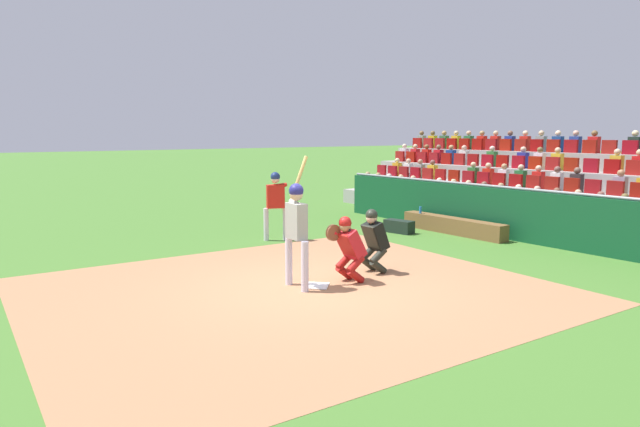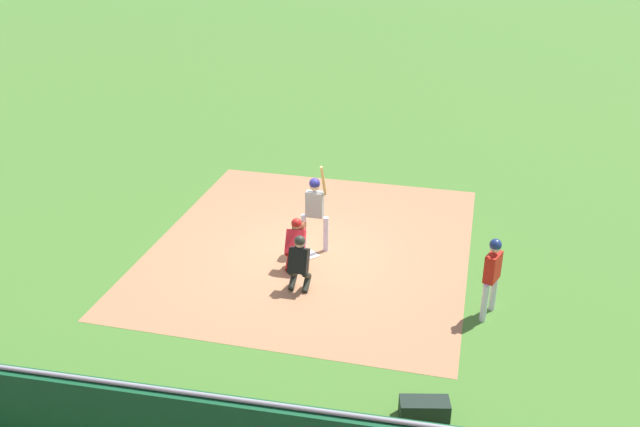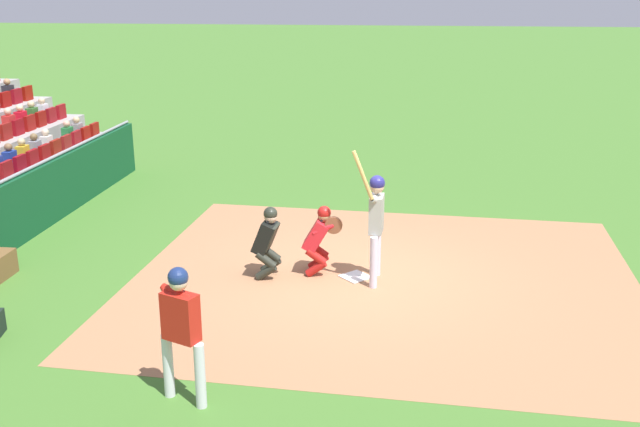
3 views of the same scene
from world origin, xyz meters
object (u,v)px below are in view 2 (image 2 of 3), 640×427
Objects in this scene: equipment_duffel_bag at (424,409)px; on_deck_batter at (492,270)px; home_plate_umpire at (299,261)px; batter_at_plate at (315,206)px; home_plate_marker at (307,255)px; catcher_crouching at (296,241)px.

on_deck_batter reaches higher than equipment_duffel_bag.
home_plate_umpire is 1.57× the size of equipment_duffel_bag.
equipment_duffel_bag is 3.61m from on_deck_batter.
on_deck_batter is at bearing 61.14° from equipment_duffel_bag.
batter_at_plate is at bearing 108.24° from equipment_duffel_bag.
catcher_crouching is at bearing -99.77° from home_plate_marker.
on_deck_batter is (1.11, 3.32, 0.90)m from equipment_duffel_bag.
home_plate_umpire is at bearing 176.55° from on_deck_batter.
home_plate_marker is 1.22m from batter_at_plate.
catcher_crouching is 0.72× the size of on_deck_batter.
batter_at_plate is at bearing 69.42° from home_plate_marker.
catcher_crouching is at bearing 165.48° from on_deck_batter.
home_plate_marker is 5.94m from equipment_duffel_bag.
home_plate_umpire reaches higher than equipment_duffel_bag.
catcher_crouching is (-0.11, -0.65, 0.69)m from home_plate_marker.
home_plate_marker is 0.25× the size of on_deck_batter.
equipment_duffel_bag is 0.47× the size of on_deck_batter.
catcher_crouching is 4.46m from on_deck_batter.
batter_at_plate is (0.13, 0.34, 1.17)m from home_plate_marker.
home_plate_umpire reaches higher than catcher_crouching.
catcher_crouching reaches higher than equipment_duffel_bag.
home_plate_marker is 4.66m from on_deck_batter.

